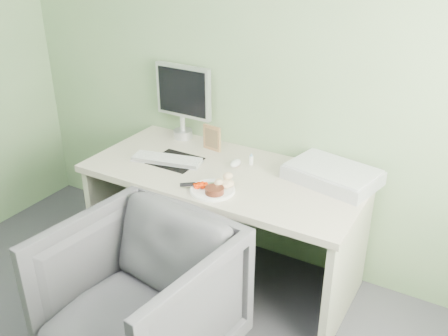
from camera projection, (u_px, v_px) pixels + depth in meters
The scene contains 15 objects.
wall_back at pixel (257, 50), 2.86m from camera, with size 3.50×3.50×0.00m, color gray.
desk at pixel (225, 199), 2.93m from camera, with size 1.60×0.75×0.73m.
plate at pixel (213, 190), 2.63m from camera, with size 0.24×0.24×0.01m, color white.
steak at pixel (214, 190), 2.58m from camera, with size 0.10×0.10×0.03m, color black.
potato_pile at pixel (225, 182), 2.65m from camera, with size 0.10×0.07×0.06m, color tan.
carrot_heap at pixel (200, 185), 2.63m from camera, with size 0.06×0.05×0.04m, color #FF3705.
steak_knife at pixel (194, 184), 2.65m from camera, with size 0.18×0.15×0.02m.
mousepad at pixel (175, 161), 2.97m from camera, with size 0.27×0.24×0.00m, color black.
keyboard at pixel (167, 159), 2.96m from camera, with size 0.41×0.12×0.02m, color white.
computer_mouse at pixel (235, 163), 2.90m from camera, with size 0.05×0.10×0.03m, color white.
photo_frame at pixel (212, 138), 3.08m from camera, with size 0.13×0.01×0.16m, color #AA744F.
eyedrop_bottle at pixel (251, 159), 2.91m from camera, with size 0.03×0.03×0.07m.
scanner at pixel (332, 175), 2.72m from camera, with size 0.48×0.32×0.07m, color silver.
monitor at pixel (183, 98), 3.19m from camera, with size 0.40×0.12×0.48m.
desk_chair at pixel (140, 298), 2.42m from camera, with size 0.79×0.81×0.74m, color #3C3B41.
Camera 1 is at (1.27, -0.58, 2.00)m, focal length 40.00 mm.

